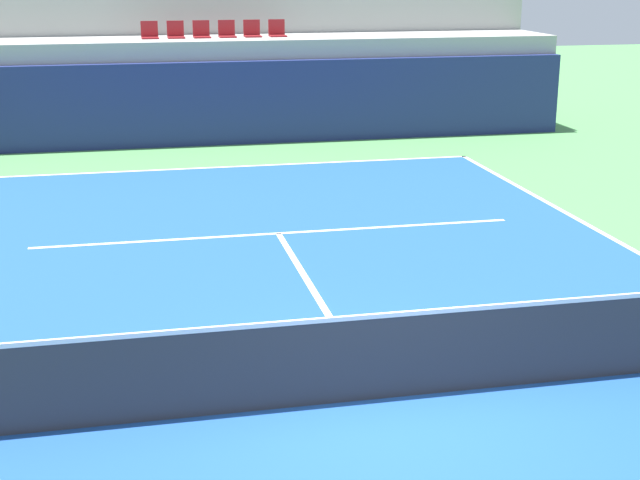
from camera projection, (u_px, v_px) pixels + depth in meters
name	position (u px, v px, depth m)	size (l,w,h in m)	color
ground_plane	(379.00, 399.00, 9.86)	(80.00, 80.00, 0.00)	#4C8C4C
court_surface	(379.00, 399.00, 9.86)	(11.00, 24.00, 0.01)	#1E4C99
baseline_far	(238.00, 167.00, 21.05)	(11.00, 0.10, 0.00)	white
service_line_far	(278.00, 233.00, 15.85)	(8.26, 0.10, 0.00)	white
centre_service_line	(317.00, 297.00, 12.85)	(0.10, 6.40, 0.00)	white
back_wall	(222.00, 103.00, 23.41)	(18.23, 0.30, 2.09)	navy
stands_tier_lower	(216.00, 87.00, 24.61)	(18.23, 2.40, 2.58)	#9E9E99
stands_tier_upper	(207.00, 60.00, 26.71)	(18.23, 2.40, 3.55)	#9E9E99
seating_row_lower	(214.00, 33.00, 24.29)	(3.79, 0.44, 0.44)	maroon
tennis_net	(380.00, 355.00, 9.71)	(11.08, 0.08, 1.07)	black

